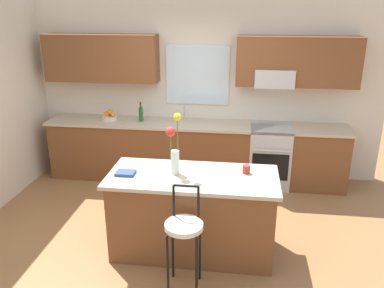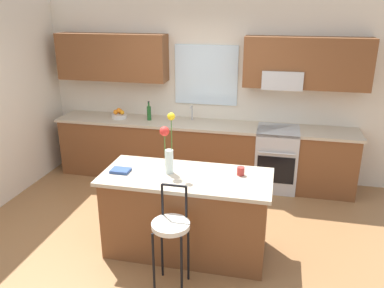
% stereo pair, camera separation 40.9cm
% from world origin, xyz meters
% --- Properties ---
extents(ground_plane, '(14.00, 14.00, 0.00)m').
position_xyz_m(ground_plane, '(0.00, 0.00, 0.00)').
color(ground_plane, olive).
extents(back_wall_assembly, '(5.60, 0.50, 2.70)m').
position_xyz_m(back_wall_assembly, '(0.02, 1.98, 1.51)').
color(back_wall_assembly, beige).
rests_on(back_wall_assembly, ground).
extents(counter_run, '(4.56, 0.64, 0.92)m').
position_xyz_m(counter_run, '(-0.00, 1.70, 0.47)').
color(counter_run, brown).
rests_on(counter_run, ground).
extents(sink_faucet, '(0.02, 0.13, 0.23)m').
position_xyz_m(sink_faucet, '(-0.19, 1.84, 1.06)').
color(sink_faucet, '#B7BABC').
rests_on(sink_faucet, counter_run).
extents(oven_range, '(0.60, 0.64, 0.92)m').
position_xyz_m(oven_range, '(1.13, 1.68, 0.46)').
color(oven_range, '#B7BABC').
rests_on(oven_range, ground).
extents(kitchen_island, '(1.80, 0.80, 0.92)m').
position_xyz_m(kitchen_island, '(0.21, -0.20, 0.46)').
color(kitchen_island, brown).
rests_on(kitchen_island, ground).
extents(bar_stool_near, '(0.36, 0.36, 1.04)m').
position_xyz_m(bar_stool_near, '(0.21, -0.81, 0.64)').
color(bar_stool_near, black).
rests_on(bar_stool_near, ground).
extents(flower_vase, '(0.16, 0.11, 0.67)m').
position_xyz_m(flower_vase, '(0.02, -0.18, 1.21)').
color(flower_vase, silver).
rests_on(flower_vase, kitchen_island).
extents(mug_ceramic, '(0.08, 0.08, 0.09)m').
position_xyz_m(mug_ceramic, '(0.77, -0.06, 0.97)').
color(mug_ceramic, '#A52D28').
rests_on(mug_ceramic, kitchen_island).
extents(cookbook, '(0.20, 0.15, 0.03)m').
position_xyz_m(cookbook, '(-0.49, -0.27, 0.94)').
color(cookbook, navy).
rests_on(cookbook, kitchen_island).
extents(fruit_bowl_oranges, '(0.24, 0.24, 0.16)m').
position_xyz_m(fruit_bowl_oranges, '(-1.33, 1.70, 0.97)').
color(fruit_bowl_oranges, silver).
rests_on(fruit_bowl_oranges, counter_run).
extents(bottle_olive_oil, '(0.06, 0.06, 0.30)m').
position_xyz_m(bottle_olive_oil, '(-0.83, 1.70, 1.04)').
color(bottle_olive_oil, '#1E5923').
rests_on(bottle_olive_oil, counter_run).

